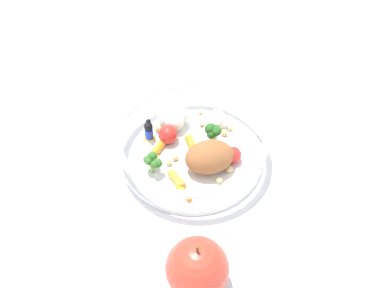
% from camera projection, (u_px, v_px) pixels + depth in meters
% --- Properties ---
extents(ground_plane, '(2.40, 2.40, 0.00)m').
position_uv_depth(ground_plane, '(191.00, 151.00, 0.81)').
color(ground_plane, white).
extents(food_container, '(0.24, 0.24, 0.06)m').
position_uv_depth(food_container, '(193.00, 142.00, 0.78)').
color(food_container, white).
rests_on(food_container, ground_plane).
extents(loose_apple, '(0.08, 0.08, 0.09)m').
position_uv_depth(loose_apple, '(197.00, 268.00, 0.62)').
color(loose_apple, '#BC3828').
rests_on(loose_apple, ground_plane).
extents(folded_napkin, '(0.16, 0.14, 0.01)m').
position_uv_depth(folded_napkin, '(184.00, 71.00, 0.94)').
color(folded_napkin, silver).
rests_on(folded_napkin, ground_plane).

